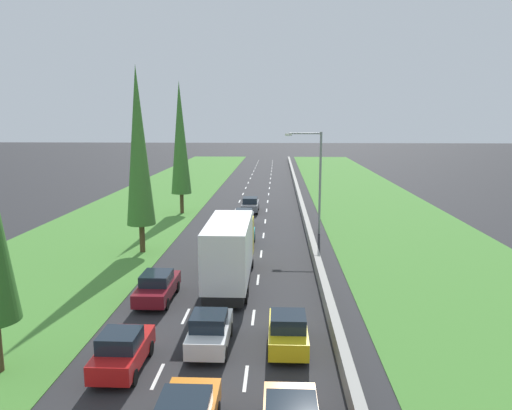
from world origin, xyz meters
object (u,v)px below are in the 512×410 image
grey_hatchback_centre_lane (244,218)px  maroon_sedan_left_lane (157,286)px  grey_sedan_centre_lane (250,205)px  poplar_tree_second (138,147)px  white_hatchback_centre_lane (210,331)px  street_light_mast (316,175)px  white_box_truck_centre_lane (230,251)px  yellow_hatchback_right_lane (288,331)px  red_hatchback_left_lane (122,350)px  poplar_tree_third (180,138)px  teal_hatchback_centre_lane (244,235)px

grey_hatchback_centre_lane → maroon_sedan_left_lane: grey_hatchback_centre_lane is taller
grey_sedan_centre_lane → maroon_sedan_left_lane: (-3.73, -26.77, 0.00)m
poplar_tree_second → grey_sedan_centre_lane: bearing=66.5°
white_hatchback_centre_lane → poplar_tree_second: bearing=115.2°
street_light_mast → white_hatchback_centre_lane: bearing=-105.8°
poplar_tree_second → white_hatchback_centre_lane: bearing=-64.8°
white_box_truck_centre_lane → yellow_hatchback_right_lane: bearing=-68.1°
white_hatchback_centre_lane → red_hatchback_left_lane: (-3.27, -2.03, 0.00)m
white_box_truck_centre_lane → maroon_sedan_left_lane: 4.93m
white_box_truck_centre_lane → red_hatchback_left_lane: 11.10m
poplar_tree_second → yellow_hatchback_right_lane: bearing=-55.2°
grey_hatchback_centre_lane → poplar_tree_third: bearing=138.7°
teal_hatchback_centre_lane → street_light_mast: 8.62m
white_hatchback_centre_lane → white_box_truck_centre_lane: size_ratio=0.41×
grey_hatchback_centre_lane → poplar_tree_second: 13.87m
grey_sedan_centre_lane → poplar_tree_third: size_ratio=0.32×
white_box_truck_centre_lane → teal_hatchback_centre_lane: bearing=89.2°
poplar_tree_third → street_light_mast: size_ratio=1.56×
grey_hatchback_centre_lane → poplar_tree_second: (-7.14, -9.44, 7.21)m
red_hatchback_left_lane → maroon_sedan_left_lane: 7.75m
red_hatchback_left_lane → maroon_sedan_left_lane: size_ratio=0.87×
white_box_truck_centre_lane → red_hatchback_left_lane: bearing=-107.9°
teal_hatchback_centre_lane → grey_sedan_centre_lane: (-0.26, 14.41, -0.02)m
white_hatchback_centre_lane → red_hatchback_left_lane: 3.85m
maroon_sedan_left_lane → poplar_tree_third: bearing=98.0°
white_box_truck_centre_lane → poplar_tree_third: size_ratio=0.67×
maroon_sedan_left_lane → white_box_truck_centre_lane: bearing=35.5°
white_hatchback_centre_lane → yellow_hatchback_right_lane: same height
teal_hatchback_centre_lane → yellow_hatchback_right_lane: (3.21, -17.97, 0.00)m
white_hatchback_centre_lane → grey_sedan_centre_lane: 32.48m
grey_hatchback_centre_lane → white_hatchback_centre_lane: bearing=-89.5°
white_hatchback_centre_lane → poplar_tree_third: bearing=103.2°
grey_hatchback_centre_lane → white_box_truck_centre_lane: bearing=-88.9°
white_box_truck_centre_lane → grey_hatchback_centre_lane: white_box_truck_centre_lane is taller
grey_hatchback_centre_lane → street_light_mast: street_light_mast is taller
grey_hatchback_centre_lane → red_hatchback_left_lane: same height
maroon_sedan_left_lane → poplar_tree_second: 12.81m
white_hatchback_centre_lane → poplar_tree_third: size_ratio=0.28×
poplar_tree_third → maroon_sedan_left_lane: bearing=-82.0°
white_hatchback_centre_lane → teal_hatchback_centre_lane: size_ratio=1.00×
poplar_tree_second → maroon_sedan_left_lane: bearing=-70.1°
street_light_mast → poplar_tree_second: bearing=-153.9°
teal_hatchback_centre_lane → poplar_tree_third: bearing=119.8°
grey_hatchback_centre_lane → grey_sedan_centre_lane: bearing=88.5°
white_hatchback_centre_lane → yellow_hatchback_right_lane: bearing=1.7°
white_box_truck_centre_lane → poplar_tree_second: bearing=136.0°
yellow_hatchback_right_lane → red_hatchback_left_lane: size_ratio=1.00×
teal_hatchback_centre_lane → poplar_tree_third: poplar_tree_third is taller
red_hatchback_left_lane → street_light_mast: 26.55m
grey_hatchback_centre_lane → grey_sedan_centre_lane: size_ratio=0.87×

